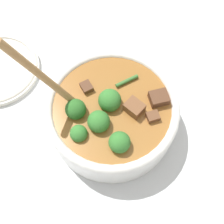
% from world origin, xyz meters
% --- Properties ---
extents(ground_plane, '(4.00, 4.00, 0.00)m').
position_xyz_m(ground_plane, '(0.00, 0.00, 0.00)').
color(ground_plane, silver).
extents(stew_bowl, '(0.25, 0.24, 0.25)m').
position_xyz_m(stew_bowl, '(-0.00, -0.00, 0.05)').
color(stew_bowl, white).
rests_on(stew_bowl, ground_plane).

